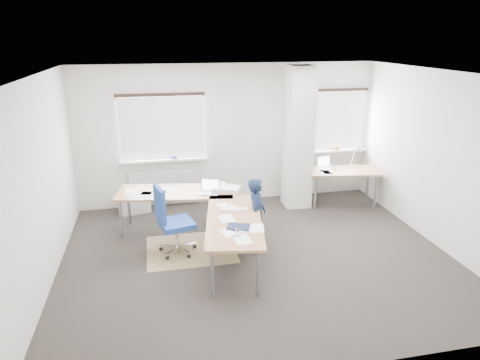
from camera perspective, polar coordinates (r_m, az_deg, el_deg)
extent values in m
plane|color=#292521|center=(6.84, 2.28, -10.12)|extent=(6.00, 6.00, 0.00)
cube|color=beige|center=(8.65, -1.61, 6.05)|extent=(6.00, 0.04, 2.80)
cube|color=beige|center=(4.09, 11.08, -9.36)|extent=(6.00, 0.04, 2.80)
cube|color=beige|center=(6.30, -25.08, -0.67)|extent=(0.04, 5.00, 2.80)
cube|color=beige|center=(7.58, 25.04, 2.42)|extent=(0.04, 5.00, 2.80)
cube|color=white|center=(6.01, 2.63, 13.93)|extent=(6.00, 5.00, 0.04)
cube|color=beige|center=(8.46, 7.81, 5.52)|extent=(0.50, 0.50, 2.78)
cube|color=white|center=(8.45, -10.35, 6.83)|extent=(1.60, 0.04, 1.20)
cube|color=white|center=(8.41, -10.34, 6.78)|extent=(1.60, 0.02, 1.20)
cube|color=white|center=(8.53, -10.09, 2.67)|extent=(1.70, 0.20, 0.04)
cube|color=white|center=(9.26, 12.70, 7.71)|extent=(1.20, 0.04, 1.20)
cube|color=white|center=(9.22, 12.80, 7.66)|extent=(1.20, 0.02, 1.20)
cube|color=white|center=(9.33, 12.60, 3.89)|extent=(1.30, 0.20, 0.04)
cube|color=silver|center=(8.71, -9.90, -0.65)|extent=(1.40, 0.10, 0.60)
cylinder|color=#683D87|center=(8.50, -8.76, 3.10)|extent=(0.12, 0.12, 0.08)
imported|color=#2F712D|center=(8.49, -8.78, 3.38)|extent=(0.09, 0.06, 0.17)
cylinder|color=#965D39|center=(9.30, 12.68, 4.21)|extent=(0.12, 0.12, 0.08)
imported|color=#2F712D|center=(9.29, 12.70, 4.47)|extent=(0.09, 0.07, 0.17)
cube|color=olive|center=(7.08, -6.56, -9.16)|extent=(1.41, 1.20, 0.01)
cube|color=white|center=(8.66, -13.87, -3.06)|extent=(0.63, 0.52, 0.33)
cube|color=brown|center=(7.52, -8.60, -1.63)|extent=(2.11, 1.14, 0.04)
cube|color=brown|center=(6.36, -0.80, -5.33)|extent=(1.14, 2.11, 0.04)
cylinder|color=gray|center=(7.55, -15.55, -5.05)|extent=(0.05, 0.05, 0.69)
cylinder|color=gray|center=(8.09, -14.59, -3.34)|extent=(0.05, 0.05, 0.69)
cylinder|color=gray|center=(7.88, -1.71, -3.30)|extent=(0.05, 0.05, 0.69)
cylinder|color=gray|center=(5.73, -3.70, -12.37)|extent=(0.05, 0.05, 0.69)
cylinder|color=gray|center=(5.74, 2.44, -12.29)|extent=(0.05, 0.05, 0.69)
cylinder|color=gray|center=(7.34, 1.44, -5.03)|extent=(0.05, 0.05, 0.69)
cube|color=#B7B7BC|center=(7.34, -4.14, -1.75)|extent=(0.39, 0.32, 0.01)
cube|color=#B7B7BC|center=(7.41, -3.99, -0.63)|extent=(0.33, 0.15, 0.22)
cube|color=silver|center=(7.41, -3.99, -0.63)|extent=(0.28, 0.12, 0.19)
cube|color=white|center=(6.65, -0.76, -3.91)|extent=(0.46, 0.23, 0.02)
cube|color=#121A32|center=(6.07, -0.21, -6.25)|extent=(0.38, 0.34, 0.01)
cube|color=silver|center=(7.44, -1.79, -1.19)|extent=(0.54, 0.48, 0.07)
imported|color=white|center=(6.78, -1.50, -3.28)|extent=(0.09, 0.09, 0.07)
cylinder|color=silver|center=(5.81, -0.30, -7.00)|extent=(0.07, 0.07, 0.10)
cube|color=brown|center=(8.86, 13.67, 1.19)|extent=(1.50, 0.93, 0.04)
cylinder|color=gray|center=(8.60, 10.05, -1.65)|extent=(0.05, 0.05, 0.69)
cylinder|color=gray|center=(8.92, 17.62, -1.52)|extent=(0.05, 0.05, 0.69)
cylinder|color=gray|center=(9.06, 9.43, -0.55)|extent=(0.05, 0.05, 0.69)
cylinder|color=gray|center=(9.37, 16.65, -0.46)|extent=(0.05, 0.05, 0.69)
cube|color=#B7B7BC|center=(8.88, 11.49, 1.58)|extent=(0.38, 0.32, 0.01)
cube|color=#B7B7BC|center=(8.93, 11.07, 2.46)|extent=(0.33, 0.14, 0.22)
cube|color=silver|center=(8.93, 11.07, 2.46)|extent=(0.29, 0.11, 0.19)
cylinder|color=silver|center=(9.16, 14.74, 1.88)|extent=(0.10, 0.10, 0.02)
cylinder|color=silver|center=(9.11, 14.84, 3.02)|extent=(0.02, 0.16, 0.38)
cylinder|color=silver|center=(8.95, 15.29, 4.17)|extent=(0.02, 0.29, 0.13)
cone|color=silver|center=(8.83, 15.68, 3.81)|extent=(0.14, 0.16, 0.17)
cube|color=navy|center=(6.81, -8.44, -5.79)|extent=(0.60, 0.60, 0.09)
cube|color=navy|center=(6.60, -10.65, -3.25)|extent=(0.17, 0.44, 0.54)
cylinder|color=silver|center=(6.90, -8.36, -7.35)|extent=(0.06, 0.06, 0.37)
cylinder|color=black|center=(7.09, -6.08, -8.79)|extent=(0.07, 0.05, 0.06)
cylinder|color=black|center=(7.26, -8.27, -8.18)|extent=(0.04, 0.07, 0.06)
cylinder|color=black|center=(7.10, -10.45, -8.97)|extent=(0.07, 0.05, 0.06)
cylinder|color=black|center=(6.82, -9.67, -10.16)|extent=(0.07, 0.07, 0.06)
cylinder|color=black|center=(6.81, -6.85, -10.04)|extent=(0.06, 0.07, 0.06)
imported|color=#101B32|center=(6.78, 2.23, -4.68)|extent=(0.44, 0.52, 1.21)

